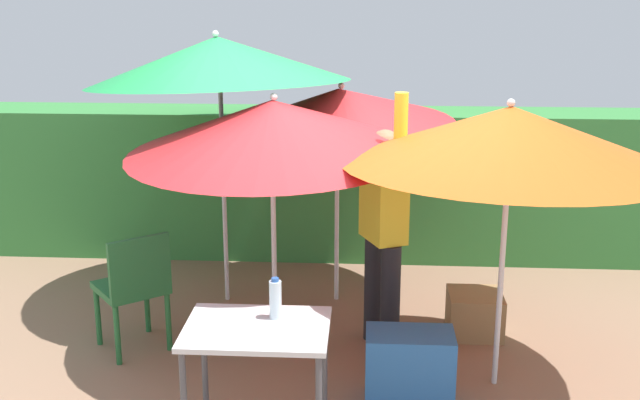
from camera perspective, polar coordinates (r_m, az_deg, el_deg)
name	(u,v)px	position (r m, az deg, el deg)	size (l,w,h in m)	color
ground_plane	(317,364)	(5.48, -0.20, -12.00)	(24.00, 24.00, 0.00)	#937056
hedge_row	(333,183)	(7.45, 0.99, 1.29)	(8.00, 0.70, 1.40)	#38843D
umbrella_rainbow	(339,109)	(6.08, 1.44, 6.74)	(1.87, 1.87, 1.90)	silver
umbrella_orange	(510,136)	(4.82, 13.85, 4.62)	(2.06, 2.07, 1.89)	silver
umbrella_yellow	(273,126)	(5.21, -3.49, 5.48)	(2.03, 2.03, 1.88)	silver
umbrella_navy	(218,60)	(6.08, -7.56, 10.21)	(2.07, 2.07, 2.26)	silver
person_vendor	(383,224)	(5.40, 4.71, -1.76)	(0.35, 0.54, 1.88)	black
chair_plastic	(134,284)	(5.61, -13.57, -6.08)	(0.62, 0.62, 0.89)	#236633
cooler_box	(409,367)	(4.96, 6.62, -12.19)	(0.55, 0.32, 0.47)	#2D6BB7
crate_cardboard	(475,314)	(5.97, 11.36, -8.23)	(0.40, 0.39, 0.32)	#9E7A4C
folding_table	(257,341)	(4.35, -4.68, -10.34)	(0.80, 0.60, 0.73)	#4C4C51
bottle_water	(275,299)	(4.37, -3.32, -7.32)	(0.07, 0.07, 0.24)	silver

